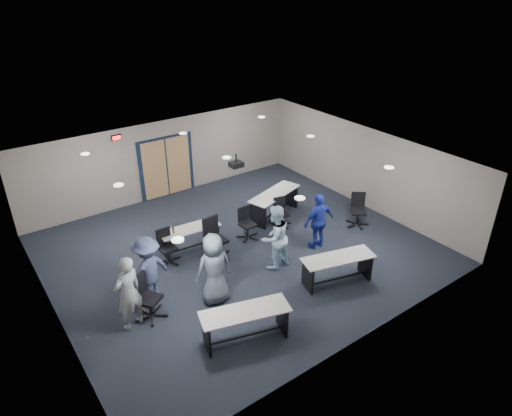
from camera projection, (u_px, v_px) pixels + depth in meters
floor at (239, 250)px, 13.10m from camera, size 10.00×10.00×0.00m
back_wall at (165, 159)px, 15.70m from camera, size 10.00×0.04×2.70m
front_wall at (361, 292)px, 9.24m from camera, size 10.00×0.04×2.70m
left_wall at (46, 271)px, 9.89m from camera, size 0.04×9.00×2.70m
right_wall at (364, 167)px, 15.06m from camera, size 0.04×9.00×2.70m
ceiling at (237, 162)px, 11.84m from camera, size 10.00×9.00×0.04m
double_door at (167, 167)px, 15.82m from camera, size 2.00×0.07×2.20m
exit_sign at (117, 138)px, 14.32m from camera, size 0.32×0.07×0.18m
ceiling_projector at (236, 164)px, 12.49m from camera, size 0.35×0.32×0.37m
ceiling_can_lights at (232, 160)px, 12.04m from camera, size 6.24×5.74×0.02m
table_front_left at (245, 320)px, 9.70m from camera, size 2.02×1.15×0.78m
table_front_right at (338, 265)px, 11.52m from camera, size 1.96×1.10×0.76m
table_back_left at (190, 235)px, 12.89m from camera, size 1.77×0.71×0.96m
table_back_right at (274, 200)px, 14.64m from camera, size 2.12×1.24×0.82m
chair_back_a at (168, 247)px, 12.31m from camera, size 0.63×0.63×0.99m
chair_back_b at (216, 239)px, 12.48m from camera, size 0.79×0.79×1.18m
chair_back_c at (248, 224)px, 13.46m from camera, size 0.62×0.62×0.97m
chair_back_d at (281, 213)px, 14.11m from camera, size 0.71×0.71×0.92m
chair_loose_left at (149, 297)px, 10.33m from camera, size 0.96×0.96×1.11m
chair_loose_right at (358, 210)px, 14.11m from camera, size 0.92×0.92×1.05m
person_gray at (128, 293)px, 9.90m from camera, size 0.77×0.62×1.83m
person_plaid at (214, 269)px, 10.69m from camera, size 0.95×0.67×1.83m
person_lightblue at (275, 237)px, 11.97m from camera, size 0.93×0.75×1.81m
person_navy at (319, 221)px, 12.86m from camera, size 1.00×0.45×1.69m
person_back at (148, 270)px, 10.70m from camera, size 1.27×0.94×1.76m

